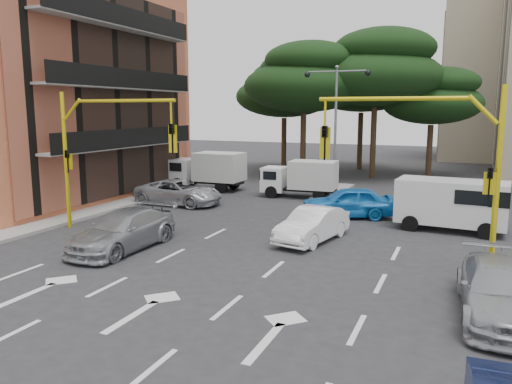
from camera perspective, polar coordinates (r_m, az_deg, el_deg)
ground at (r=17.57m, az=-4.13°, el=-8.01°), size 120.00×120.00×0.00m
median_strip at (r=32.26m, az=8.88°, el=0.10°), size 1.40×6.00×0.15m
apartment_orange at (r=34.40m, az=-25.78°, el=11.20°), size 15.19×16.15×13.70m
pine_left_near at (r=38.71m, az=5.58°, el=12.90°), size 9.15×9.15×10.23m
pine_center at (r=39.53m, az=13.63°, el=13.62°), size 9.98×9.98×11.16m
pine_left_far at (r=43.42m, az=3.32°, el=11.64°), size 8.32×8.32×9.30m
pine_right at (r=40.95m, az=19.60°, el=10.28°), size 7.49×7.49×8.37m
pine_back at (r=44.76m, az=12.09°, el=12.27°), size 9.15×9.15×10.23m
signal_mast_right at (r=16.97m, az=20.00°, el=4.22°), size 5.79×0.37×6.00m
signal_mast_left at (r=22.29m, az=-17.70°, el=5.47°), size 5.79×0.37×6.00m
street_lamp_center at (r=31.84m, az=9.12°, el=9.65°), size 4.16×0.36×7.77m
car_white_hatch at (r=20.18m, az=6.47°, el=-3.74°), size 2.21×4.31×1.35m
car_blue_compact at (r=24.82m, az=10.42°, el=-1.15°), size 4.80×3.22×1.52m
car_silver_wagon at (r=19.60m, az=-14.96°, el=-4.26°), size 2.13×5.04×1.45m
car_silver_cross_a at (r=28.08m, az=-8.81°, el=-0.02°), size 5.06×2.49×1.38m
car_silver_parked at (r=14.36m, az=26.20°, el=-10.08°), size 2.26×4.97×1.41m
van_white at (r=23.37m, az=21.40°, el=-1.38°), size 4.69×2.42×2.27m
box_truck_a at (r=32.99m, az=-5.61°, el=2.42°), size 5.05×2.15×2.48m
box_truck_b at (r=30.05m, az=5.03°, el=1.50°), size 4.65×2.21×2.23m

